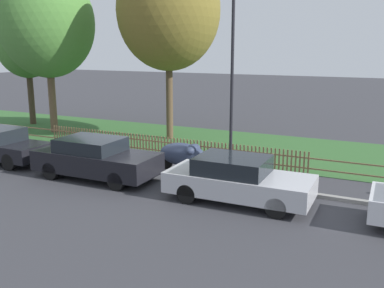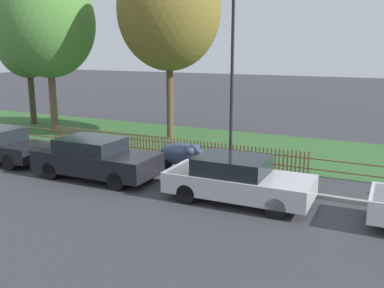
% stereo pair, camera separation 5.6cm
% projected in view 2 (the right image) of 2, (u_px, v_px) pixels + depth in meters
% --- Properties ---
extents(ground_plane, '(120.00, 120.00, 0.00)m').
position_uv_depth(ground_plane, '(131.00, 171.00, 16.45)').
color(ground_plane, '#38383D').
extents(kerb_stone, '(37.89, 0.20, 0.12)m').
position_uv_depth(kerb_stone, '(133.00, 169.00, 16.53)').
color(kerb_stone, gray).
rests_on(kerb_stone, ground).
extents(grass_strip, '(37.89, 6.76, 0.01)m').
position_uv_depth(grass_strip, '(197.00, 142.00, 21.54)').
color(grass_strip, '#33602D').
rests_on(grass_strip, ground).
extents(park_fence, '(37.89, 0.05, 0.88)m').
position_uv_depth(park_fence, '(163.00, 147.00, 18.50)').
color(park_fence, olive).
rests_on(park_fence, ground).
extents(parked_car_silver_hatchback, '(4.33, 1.71, 1.42)m').
position_uv_depth(parked_car_silver_hatchback, '(0.00, 145.00, 17.62)').
color(parked_car_silver_hatchback, black).
rests_on(parked_car_silver_hatchback, ground).
extents(parked_car_black_saloon, '(4.59, 1.95, 1.46)m').
position_uv_depth(parked_car_black_saloon, '(95.00, 158.00, 15.38)').
color(parked_car_black_saloon, black).
rests_on(parked_car_black_saloon, ground).
extents(parked_car_navy_estate, '(4.46, 1.93, 1.39)m').
position_uv_depth(parked_car_navy_estate, '(237.00, 179.00, 13.03)').
color(parked_car_navy_estate, '#BCBCC1').
rests_on(parked_car_navy_estate, ground).
extents(covered_motorcycle, '(2.00, 0.89, 1.09)m').
position_uv_depth(covered_motorcycle, '(184.00, 154.00, 16.27)').
color(covered_motorcycle, black).
rests_on(covered_motorcycle, ground).
extents(tree_nearest_kerb, '(3.65, 3.65, 7.03)m').
position_uv_depth(tree_nearest_kerb, '(28.00, 43.00, 25.52)').
color(tree_nearest_kerb, '#473828').
rests_on(tree_nearest_kerb, ground).
extents(tree_behind_motorcycle, '(5.03, 5.03, 8.81)m').
position_uv_depth(tree_behind_motorcycle, '(48.00, 23.00, 22.76)').
color(tree_behind_motorcycle, brown).
rests_on(tree_behind_motorcycle, ground).
extents(tree_mid_park, '(5.10, 5.10, 9.34)m').
position_uv_depth(tree_mid_park, '(169.00, 11.00, 20.91)').
color(tree_mid_park, brown).
rests_on(tree_mid_park, ground).
extents(street_lamp, '(0.20, 0.79, 6.64)m').
position_uv_depth(street_lamp, '(231.00, 64.00, 14.48)').
color(street_lamp, black).
rests_on(street_lamp, ground).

